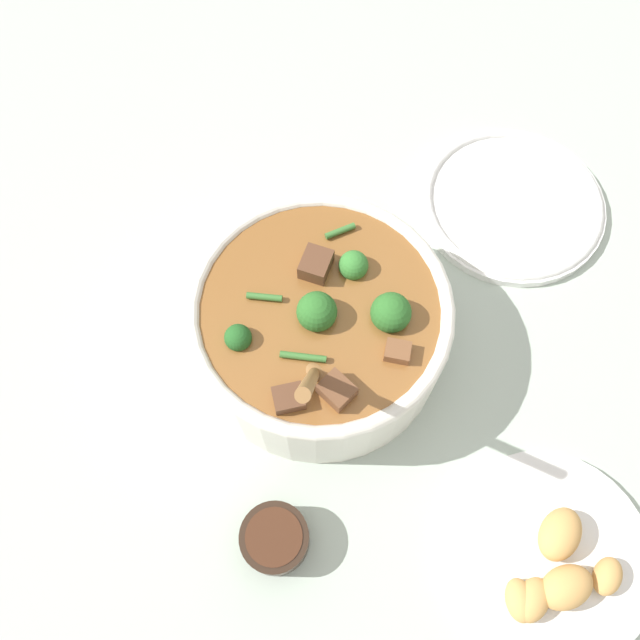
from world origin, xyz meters
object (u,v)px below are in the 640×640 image
at_px(empty_plate, 512,203).
at_px(food_plate, 553,559).
at_px(stew_bowl, 320,324).
at_px(condiment_bowl, 275,538).

relative_size(empty_plate, food_plate, 1.16).
distance_m(stew_bowl, food_plate, 0.34).
distance_m(condiment_bowl, empty_plate, 0.52).
relative_size(stew_bowl, empty_plate, 1.16).
bearing_deg(condiment_bowl, food_plate, -125.96).
bearing_deg(food_plate, condiment_bowl, 54.04).
distance_m(stew_bowl, empty_plate, 0.33).
relative_size(condiment_bowl, empty_plate, 0.29).
bearing_deg(empty_plate, stew_bowl, 96.15).
xyz_separation_m(condiment_bowl, food_plate, (-0.17, -0.23, -0.01)).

